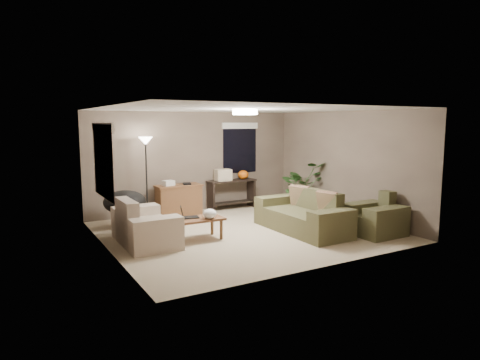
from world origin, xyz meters
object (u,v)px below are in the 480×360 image
papasan_chair (125,206)px  houseplant (301,191)px  floor_lamp (146,151)px  main_sofa (303,217)px  console_table (232,192)px  desk (179,200)px  loveseat (144,228)px  coffee_table (197,221)px  cat_scratching_post (333,212)px  armchair (374,219)px

papasan_chair → houseplant: bearing=-6.0°
papasan_chair → floor_lamp: 1.39m
main_sofa → papasan_chair: 3.79m
main_sofa → console_table: bearing=93.1°
main_sofa → desk: bearing=122.3°
desk → houseplant: (2.94, -0.98, 0.11)m
console_table → papasan_chair: bearing=-167.3°
houseplant → floor_lamp: bearing=165.9°
console_table → houseplant: houseplant is taller
loveseat → main_sofa: bearing=-13.1°
loveseat → coffee_table: loveseat is taller
floor_lamp → papasan_chair: bearing=-143.4°
desk → cat_scratching_post: (2.85, -2.29, -0.16)m
console_table → houseplant: bearing=-38.7°
console_table → houseplant: 1.81m
floor_lamp → houseplant: floor_lamp is taller
main_sofa → loveseat: (-3.15, 0.73, 0.00)m
loveseat → papasan_chair: size_ratio=1.77×
main_sofa → houseplant: size_ratio=1.75×
console_table → floor_lamp: floor_lamp is taller
floor_lamp → cat_scratching_post: (3.64, -2.24, -1.38)m
main_sofa → console_table: (-0.15, 2.81, 0.14)m
desk → cat_scratching_post: 3.66m
console_table → desk: bearing=-174.6°
console_table → main_sofa: bearing=-86.9°
main_sofa → houseplant: 2.11m
cat_scratching_post → desk: bearing=141.2°
coffee_table → floor_lamp: 2.49m
armchair → floor_lamp: bearing=135.3°
floor_lamp → desk: bearing=3.5°
houseplant → armchair: bearing=-93.7°
houseplant → cat_scratching_post: (-0.09, -1.31, -0.28)m
coffee_table → papasan_chair: (-0.93, 1.67, 0.11)m
main_sofa → cat_scratching_post: main_sofa is taller
armchair → desk: size_ratio=0.91×
desk → console_table: bearing=5.4°
armchair → papasan_chair: (-4.21, 3.05, 0.17)m
main_sofa → houseplant: bearing=53.3°
houseplant → cat_scratching_post: houseplant is taller
loveseat → houseplant: houseplant is taller
coffee_table → main_sofa: bearing=-12.3°
armchair → floor_lamp: 5.18m
loveseat → papasan_chair: loveseat is taller
coffee_table → desk: 2.25m
coffee_table → papasan_chair: bearing=119.2°
coffee_table → houseplant: 3.65m
loveseat → armchair: (4.23, -1.64, 0.00)m
coffee_table → cat_scratching_post: 3.35m
main_sofa → desk: (-1.69, 2.67, 0.08)m
houseplant → loveseat: bearing=-167.8°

